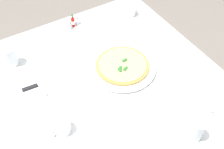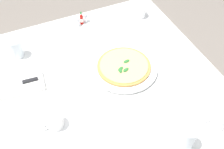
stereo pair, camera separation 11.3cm
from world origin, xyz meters
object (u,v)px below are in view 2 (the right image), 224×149
at_px(coffee_cup_far_right, 139,12).
at_px(water_glass_near_right, 187,138).
at_px(pizza_plate, 124,68).
at_px(pizza, 124,66).
at_px(coffee_cup_center_back, 55,122).
at_px(dinner_knife, 20,83).
at_px(pepper_shaker, 85,18).
at_px(hot_sauce_bottle, 81,19).
at_px(salt_shaker, 78,22).
at_px(napkin_folded, 21,85).
at_px(water_glass_right_edge, 16,49).
at_px(coffee_cup_left_edge, 219,120).

xyz_separation_m(coffee_cup_far_right, water_glass_near_right, (0.24, 0.85, 0.01)).
xyz_separation_m(pizza_plate, coffee_cup_far_right, (-0.28, -0.36, 0.02)).
bearing_deg(coffee_cup_far_right, pizza, 52.12).
bearing_deg(coffee_cup_far_right, coffee_cup_center_back, 37.77).
distance_m(pizza, coffee_cup_center_back, 0.46).
distance_m(coffee_cup_center_back, dinner_knife, 0.30).
height_order(pizza, dinner_knife, pizza).
relative_size(dinner_knife, pepper_shaker, 3.48).
height_order(water_glass_near_right, hot_sauce_bottle, water_glass_near_right).
bearing_deg(pizza_plate, salt_shaker, -77.96).
bearing_deg(pizza_plate, pizza, 55.54).
distance_m(coffee_cup_center_back, salt_shaker, 0.70).
bearing_deg(coffee_cup_far_right, napkin_folded, 18.17).
distance_m(water_glass_near_right, salt_shaker, 0.94).
relative_size(water_glass_right_edge, pepper_shaker, 1.85).
xyz_separation_m(water_glass_right_edge, dinner_knife, (0.04, 0.22, -0.02)).
relative_size(pizza, coffee_cup_far_right, 2.11).
height_order(coffee_cup_far_right, pepper_shaker, coffee_cup_far_right).
bearing_deg(coffee_cup_left_edge, pizza, -63.94).
bearing_deg(coffee_cup_left_edge, water_glass_near_right, 7.18).
relative_size(coffee_cup_center_back, napkin_folded, 0.57).
distance_m(napkin_folded, dinner_knife, 0.01).
distance_m(coffee_cup_far_right, water_glass_near_right, 0.89).
height_order(hot_sauce_bottle, salt_shaker, hot_sauce_bottle).
height_order(coffee_cup_far_right, napkin_folded, coffee_cup_far_right).
height_order(salt_shaker, pepper_shaker, same).
bearing_deg(napkin_folded, coffee_cup_far_right, -154.92).
height_order(water_glass_right_edge, pepper_shaker, water_glass_right_edge).
relative_size(dinner_knife, hot_sauce_bottle, 2.36).
bearing_deg(water_glass_right_edge, pizza_plate, 145.35).
distance_m(coffee_cup_far_right, napkin_folded, 0.83).
height_order(pizza_plate, pepper_shaker, pepper_shaker).
height_order(pizza, napkin_folded, pizza).
distance_m(hot_sauce_bottle, salt_shaker, 0.03).
bearing_deg(salt_shaker, napkin_folded, 38.64).
bearing_deg(pepper_shaker, water_glass_right_edge, 16.21).
bearing_deg(napkin_folded, pepper_shaker, -136.34).
relative_size(coffee_cup_center_back, coffee_cup_left_edge, 1.01).
bearing_deg(coffee_cup_center_back, coffee_cup_far_right, -142.23).
bearing_deg(water_glass_right_edge, salt_shaker, -164.31).
relative_size(salt_shaker, pepper_shaker, 1.00).
bearing_deg(salt_shaker, water_glass_right_edge, 15.69).
xyz_separation_m(pizza_plate, napkin_folded, (0.51, -0.10, -0.00)).
height_order(water_glass_right_edge, dinner_knife, water_glass_right_edge).
bearing_deg(pepper_shaker, salt_shaker, 19.65).
distance_m(coffee_cup_left_edge, salt_shaker, 0.96).
height_order(pizza_plate, hot_sauce_bottle, hot_sauce_bottle).
bearing_deg(water_glass_right_edge, hot_sauce_bottle, -164.03).
xyz_separation_m(pizza_plate, dinner_knife, (0.51, -0.10, 0.01)).
bearing_deg(water_glass_near_right, water_glass_right_edge, -57.61).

